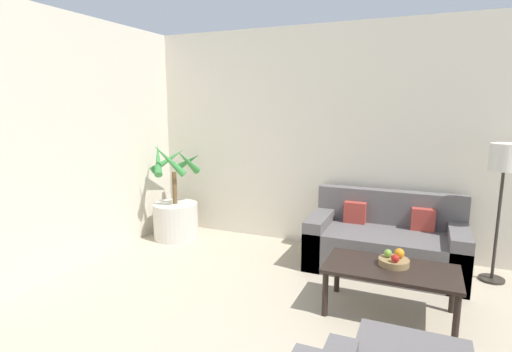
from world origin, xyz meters
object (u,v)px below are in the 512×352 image
(coffee_table, at_px, (391,273))
(apple_red, at_px, (395,258))
(floor_lamp, at_px, (504,168))
(sofa_loveseat, at_px, (385,244))
(potted_palm, at_px, (176,212))
(apple_green, at_px, (388,253))
(orange_fruit, at_px, (399,253))
(fruit_bowl, at_px, (394,262))

(coffee_table, relative_size, apple_red, 16.16)
(floor_lamp, distance_m, coffee_table, 1.63)
(apple_red, bearing_deg, sofa_loveseat, 99.27)
(potted_palm, xyz_separation_m, coffee_table, (2.80, -0.95, 0.02))
(apple_green, bearing_deg, coffee_table, -64.02)
(sofa_loveseat, bearing_deg, orange_fruit, -78.08)
(sofa_loveseat, xyz_separation_m, apple_red, (0.17, -1.02, 0.23))
(coffee_table, height_order, orange_fruit, orange_fruit)
(fruit_bowl, relative_size, orange_fruit, 3.04)
(fruit_bowl, distance_m, apple_red, 0.10)
(sofa_loveseat, relative_size, apple_green, 23.41)
(floor_lamp, bearing_deg, apple_red, -128.09)
(coffee_table, relative_size, apple_green, 15.75)
(sofa_loveseat, bearing_deg, apple_green, -83.88)
(floor_lamp, bearing_deg, fruit_bowl, -130.38)
(fruit_bowl, bearing_deg, apple_red, -79.50)
(floor_lamp, xyz_separation_m, apple_red, (-0.88, -1.12, -0.65))
(potted_palm, height_order, orange_fruit, potted_palm)
(sofa_loveseat, relative_size, fruit_bowl, 6.36)
(sofa_loveseat, distance_m, orange_fruit, 0.95)
(floor_lamp, bearing_deg, apple_green, -132.70)
(coffee_table, bearing_deg, sofa_loveseat, 97.81)
(apple_green, bearing_deg, sofa_loveseat, 96.12)
(floor_lamp, height_order, fruit_bowl, floor_lamp)
(floor_lamp, relative_size, apple_green, 20.33)
(floor_lamp, xyz_separation_m, orange_fruit, (-0.85, -1.00, -0.64))
(potted_palm, distance_m, fruit_bowl, 2.96)
(floor_lamp, relative_size, fruit_bowl, 5.52)
(potted_palm, distance_m, apple_red, 3.00)
(apple_red, relative_size, apple_green, 0.97)
(coffee_table, bearing_deg, floor_lamp, 50.58)
(apple_green, bearing_deg, potted_palm, 162.43)
(sofa_loveseat, xyz_separation_m, fruit_bowl, (0.15, -0.95, 0.17))
(coffee_table, bearing_deg, apple_green, 115.98)
(apple_red, bearing_deg, potted_palm, 161.08)
(sofa_loveseat, distance_m, coffee_table, 1.01)
(sofa_loveseat, distance_m, floor_lamp, 1.37)
(potted_palm, height_order, coffee_table, potted_palm)
(potted_palm, relative_size, apple_green, 18.83)
(floor_lamp, height_order, orange_fruit, floor_lamp)
(sofa_loveseat, relative_size, orange_fruit, 19.33)
(sofa_loveseat, height_order, apple_red, sofa_loveseat)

